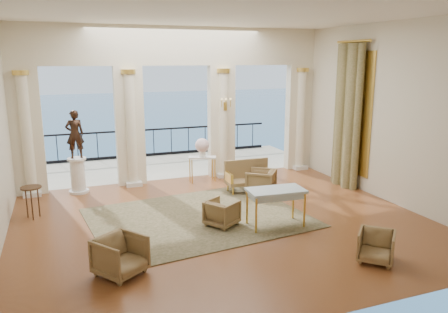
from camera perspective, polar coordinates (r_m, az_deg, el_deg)
name	(u,v)px	position (r m, az deg, el deg)	size (l,w,h in m)	color
floor	(223,222)	(9.93, -0.08, -8.56)	(9.00, 9.00, 0.00)	#4D260C
room_walls	(245,98)	(8.25, 2.70, 7.68)	(9.00, 9.00, 9.00)	beige
arcade	(177,94)	(12.94, -6.17, 8.11)	(9.00, 0.56, 4.50)	#F2E7C3
terrace	(164,166)	(15.26, -7.85, -1.27)	(10.00, 3.60, 0.10)	#A59F8B
balustrade	(154,145)	(16.69, -9.15, 1.50)	(9.00, 0.06, 1.03)	black
palm_tree	(210,44)	(16.15, -1.83, 14.42)	(2.00, 2.00, 4.50)	#4C3823
sea	(82,124)	(69.40, -18.03, 4.08)	(160.00, 160.00, 0.00)	#285C95
curtain	(347,116)	(12.76, 15.76, 5.10)	(0.33, 1.40, 4.09)	brown
window_frame	(353,113)	(12.86, 16.45, 5.48)	(0.04, 1.60, 3.40)	gold
wall_sconce	(225,106)	(13.10, 0.18, 6.68)	(0.30, 0.11, 0.33)	gold
rug	(198,218)	(10.18, -3.39, -7.98)	(4.72, 3.67, 0.02)	#2C3219
armchair_a	(120,254)	(7.74, -13.40, -12.29)	(0.72, 0.68, 0.74)	#4A3E23
armchair_b	(376,245)	(8.47, 19.26, -10.85)	(0.62, 0.58, 0.63)	#4A3E23
armchair_c	(261,181)	(11.84, 4.84, -3.17)	(0.72, 0.68, 0.75)	#4A3E23
armchair_d	(222,212)	(9.63, -0.26, -7.21)	(0.62, 0.58, 0.64)	#4A3E23
settee	(248,176)	(12.11, 3.18, -2.53)	(1.31, 0.59, 0.86)	#4A3E23
game_table	(276,193)	(9.53, 6.80, -4.77)	(1.27, 0.75, 0.84)	silver
pedestal	(78,176)	(12.55, -18.54, -2.43)	(0.53, 0.53, 0.97)	silver
statue	(75,134)	(12.32, -18.91, 2.77)	(0.47, 0.31, 1.30)	black
console_table	(202,161)	(12.95, -2.85, -0.58)	(0.86, 0.57, 0.76)	silver
urn	(202,146)	(12.85, -2.87, 1.35)	(0.42, 0.42, 0.55)	white
side_table	(31,191)	(10.88, -23.88, -4.18)	(0.46, 0.46, 0.75)	black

